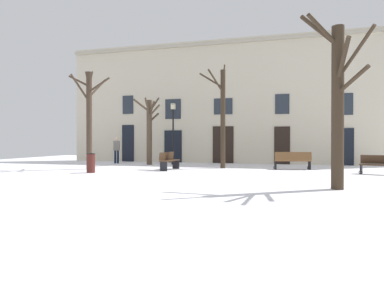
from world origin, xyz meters
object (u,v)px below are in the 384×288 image
(tree_center, at_px, (337,99))
(bench_far_corner, at_px, (293,160))
(litter_bin, at_px, (91,163))
(person_strolling, at_px, (117,149))
(bench_near_lamp, at_px, (379,165))
(tree_right_of_center, at_px, (222,114))
(streetlamp, at_px, (173,127))
(bench_facing_shops, at_px, (169,160))
(tree_foreground, at_px, (89,115))
(tree_near_facade, at_px, (149,128))

(tree_center, distance_m, bench_far_corner, 7.70)
(litter_bin, height_order, person_strolling, person_strolling)
(tree_center, distance_m, bench_near_lamp, 6.49)
(bench_far_corner, distance_m, person_strolling, 11.40)
(tree_right_of_center, height_order, bench_far_corner, tree_right_of_center)
(streetlamp, xyz_separation_m, litter_bin, (-1.91, -6.39, -1.94))
(litter_bin, xyz_separation_m, bench_facing_shops, (3.01, 2.49, 0.02))
(tree_foreground, height_order, litter_bin, tree_foreground)
(tree_right_of_center, height_order, bench_facing_shops, tree_right_of_center)
(tree_center, xyz_separation_m, person_strolling, (-12.44, 9.26, -1.81))
(person_strolling, bearing_deg, bench_near_lamp, 150.66)
(bench_facing_shops, bearing_deg, bench_near_lamp, -84.12)
(tree_foreground, height_order, bench_facing_shops, tree_foreground)
(bench_facing_shops, distance_m, bench_near_lamp, 9.82)
(tree_center, xyz_separation_m, bench_facing_shops, (-7.38, 5.36, -2.30))
(tree_right_of_center, distance_m, bench_far_corner, 4.45)
(tree_center, bearing_deg, tree_near_facade, 138.52)
(tree_near_facade, bearing_deg, bench_near_lamp, -14.53)
(bench_far_corner, relative_size, person_strolling, 1.10)
(bench_near_lamp, bearing_deg, tree_center, -95.05)
(bench_far_corner, bearing_deg, bench_near_lamp, 144.56)
(tree_near_facade, xyz_separation_m, tree_foreground, (-1.76, -4.01, 0.59))
(tree_right_of_center, xyz_separation_m, bench_near_lamp, (7.38, -1.65, -2.50))
(bench_near_lamp, distance_m, bench_far_corner, 4.05)
(bench_facing_shops, bearing_deg, tree_center, -121.14)
(litter_bin, bearing_deg, tree_foreground, 123.93)
(streetlamp, xyz_separation_m, person_strolling, (-3.97, 0.01, -1.41))
(tree_foreground, relative_size, person_strolling, 3.02)
(litter_bin, bearing_deg, person_strolling, 107.78)
(tree_near_facade, relative_size, bench_near_lamp, 2.66)
(litter_bin, bearing_deg, tree_near_facade, 84.97)
(tree_right_of_center, distance_m, tree_center, 8.72)
(bench_far_corner, bearing_deg, bench_facing_shops, 6.55)
(tree_right_of_center, relative_size, tree_center, 1.02)
(tree_near_facade, bearing_deg, person_strolling, 168.26)
(tree_near_facade, height_order, bench_far_corner, tree_near_facade)
(tree_center, bearing_deg, litter_bin, 164.58)
(tree_foreground, relative_size, bench_near_lamp, 3.29)
(tree_foreground, distance_m, tree_right_of_center, 7.13)
(tree_foreground, bearing_deg, tree_right_of_center, 20.24)
(tree_foreground, height_order, bench_near_lamp, tree_foreground)
(streetlamp, relative_size, person_strolling, 2.23)
(tree_near_facade, distance_m, bench_facing_shops, 4.57)
(litter_bin, xyz_separation_m, bench_far_corner, (9.16, 4.38, 0.03))
(litter_bin, xyz_separation_m, bench_near_lamp, (12.83, 2.67, -0.02))
(litter_bin, bearing_deg, tree_right_of_center, 38.37)
(tree_center, relative_size, person_strolling, 3.26)
(tree_center, height_order, streetlamp, tree_center)
(litter_bin, bearing_deg, streetlamp, 73.31)
(litter_bin, xyz_separation_m, person_strolling, (-2.05, 6.40, 0.52))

